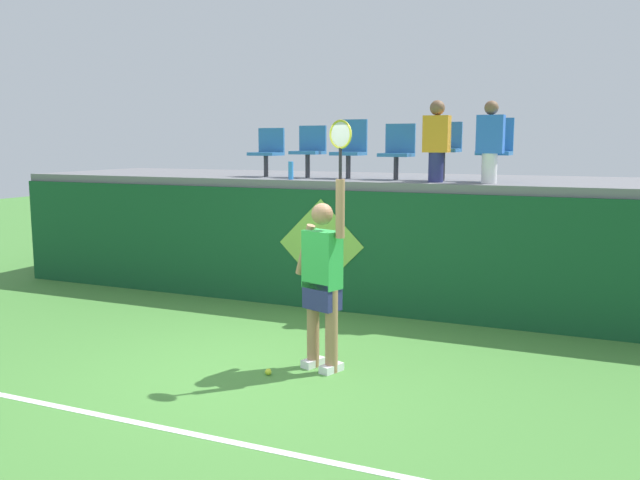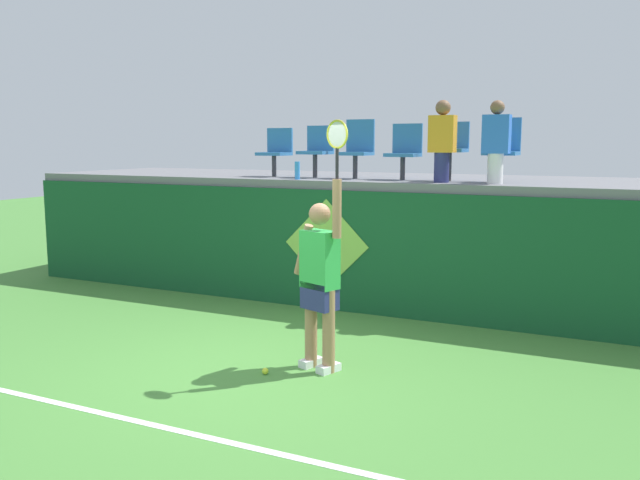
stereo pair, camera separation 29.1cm
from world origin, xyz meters
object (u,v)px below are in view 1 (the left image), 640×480
at_px(tennis_player, 323,277).
at_px(spectator_1, 437,140).
at_px(stadium_chair_1, 310,148).
at_px(stadium_chair_3, 398,149).
at_px(stadium_chair_4, 444,146).
at_px(water_bottle, 291,171).
at_px(tennis_ball, 268,372).
at_px(stadium_chair_2, 350,147).
at_px(stadium_chair_0, 268,150).
at_px(stadium_chair_5, 495,147).
at_px(spectator_0, 490,141).

relative_size(tennis_player, spectator_1, 2.36).
height_order(stadium_chair_1, stadium_chair_3, stadium_chair_3).
bearing_deg(stadium_chair_4, water_bottle, -162.70).
height_order(tennis_player, tennis_ball, tennis_player).
distance_m(stadium_chair_1, stadium_chair_2, 0.66).
distance_m(stadium_chair_2, stadium_chair_4, 1.40).
height_order(stadium_chair_3, spectator_1, spectator_1).
height_order(stadium_chair_0, stadium_chair_1, stadium_chair_1).
distance_m(stadium_chair_0, stadium_chair_5, 3.47).
bearing_deg(water_bottle, stadium_chair_5, 13.29).
relative_size(tennis_ball, stadium_chair_0, 0.09).
distance_m(stadium_chair_1, stadium_chair_4, 2.06).
height_order(stadium_chair_2, stadium_chair_3, stadium_chair_2).
bearing_deg(stadium_chair_1, water_bottle, -90.16).
distance_m(water_bottle, spectator_0, 2.80).
xyz_separation_m(tennis_ball, stadium_chair_3, (0.23, 3.57, 2.20)).
bearing_deg(stadium_chair_5, stadium_chair_2, 179.91).
height_order(tennis_ball, spectator_1, spectator_1).
distance_m(spectator_0, spectator_1, 0.70).
relative_size(tennis_ball, water_bottle, 0.26).
distance_m(tennis_ball, stadium_chair_2, 4.24).
height_order(tennis_player, spectator_0, spectator_0).
distance_m(water_bottle, stadium_chair_2, 0.99).
bearing_deg(stadium_chair_3, stadium_chair_2, 179.56).
bearing_deg(stadium_chair_2, stadium_chair_0, -179.55).
relative_size(tennis_player, stadium_chair_4, 3.14).
bearing_deg(stadium_chair_2, water_bottle, -135.18).
distance_m(stadium_chair_0, stadium_chair_1, 0.71).
xyz_separation_m(tennis_player, spectator_1, (0.47, 2.73, 1.39)).
xyz_separation_m(tennis_player, water_bottle, (-1.59, 2.53, 0.96)).
xyz_separation_m(stadium_chair_4, spectator_0, (0.70, -0.41, 0.07)).
relative_size(stadium_chair_0, stadium_chair_3, 0.94).
xyz_separation_m(stadium_chair_3, spectator_1, (0.67, -0.45, 0.13)).
bearing_deg(stadium_chair_2, stadium_chair_1, -179.09).
distance_m(water_bottle, stadium_chair_3, 1.56).
height_order(stadium_chair_0, spectator_1, spectator_1).
bearing_deg(tennis_player, stadium_chair_3, 93.65).
height_order(water_bottle, stadium_chair_4, stadium_chair_4).
bearing_deg(stadium_chair_1, tennis_ball, -71.97).
height_order(stadium_chair_4, spectator_1, spectator_1).
distance_m(tennis_player, stadium_chair_5, 3.63).
height_order(tennis_player, stadium_chair_2, stadium_chair_2).
bearing_deg(stadium_chair_0, spectator_1, -9.10).
distance_m(stadium_chair_2, spectator_0, 2.14).
bearing_deg(tennis_player, water_bottle, 122.19).
height_order(stadium_chair_3, stadium_chair_5, stadium_chair_5).
xyz_separation_m(tennis_player, stadium_chair_2, (-0.93, 3.19, 1.29)).
xyz_separation_m(stadium_chair_2, stadium_chair_5, (2.10, -0.00, 0.01)).
bearing_deg(spectator_1, water_bottle, -174.45).
distance_m(tennis_player, stadium_chair_3, 3.43).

